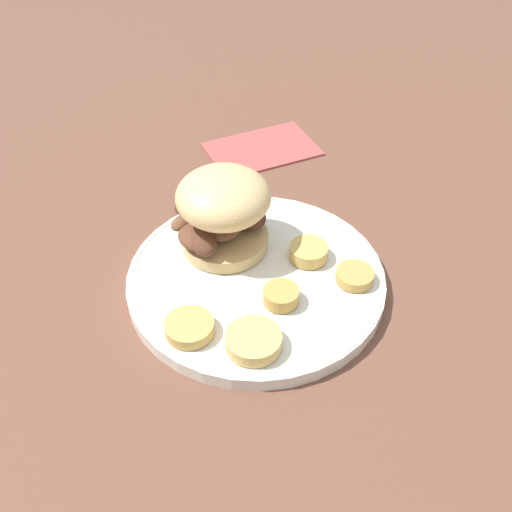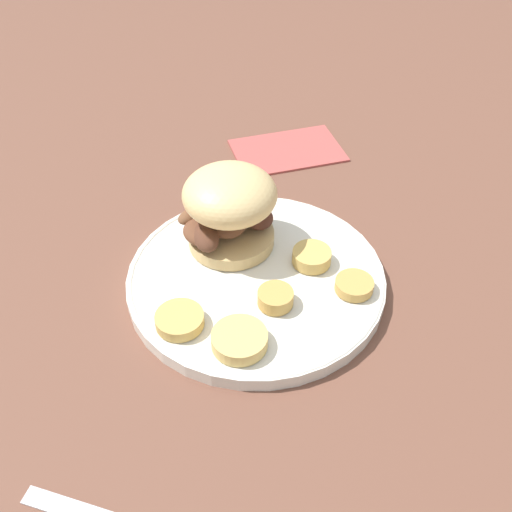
# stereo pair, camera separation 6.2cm
# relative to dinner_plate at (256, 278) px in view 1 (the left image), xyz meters

# --- Properties ---
(ground_plane) EXTENTS (4.00, 4.00, 0.00)m
(ground_plane) POSITION_rel_dinner_plate_xyz_m (0.00, 0.00, -0.01)
(ground_plane) COLOR brown
(dinner_plate) EXTENTS (0.28, 0.28, 0.02)m
(dinner_plate) POSITION_rel_dinner_plate_xyz_m (0.00, 0.00, 0.00)
(dinner_plate) COLOR white
(dinner_plate) RESTS_ON ground_plane
(sandwich) EXTENTS (0.12, 0.11, 0.09)m
(sandwich) POSITION_rel_dinner_plate_xyz_m (0.04, -0.04, 0.06)
(sandwich) COLOR tan
(sandwich) RESTS_ON dinner_plate
(potato_round_0) EXTENTS (0.05, 0.05, 0.01)m
(potato_round_0) POSITION_rel_dinner_plate_xyz_m (-0.01, 0.10, 0.01)
(potato_round_0) COLOR #DBB766
(potato_round_0) RESTS_ON dinner_plate
(potato_round_1) EXTENTS (0.04, 0.04, 0.02)m
(potato_round_1) POSITION_rel_dinner_plate_xyz_m (-0.03, 0.04, 0.02)
(potato_round_1) COLOR tan
(potato_round_1) RESTS_ON dinner_plate
(potato_round_2) EXTENTS (0.04, 0.04, 0.01)m
(potato_round_2) POSITION_rel_dinner_plate_xyz_m (-0.10, -0.01, 0.01)
(potato_round_2) COLOR tan
(potato_round_2) RESTS_ON dinner_plate
(potato_round_3) EXTENTS (0.04, 0.04, 0.02)m
(potato_round_3) POSITION_rel_dinner_plate_xyz_m (-0.05, -0.03, 0.02)
(potato_round_3) COLOR tan
(potato_round_3) RESTS_ON dinner_plate
(potato_round_4) EXTENTS (0.05, 0.05, 0.01)m
(potato_round_4) POSITION_rel_dinner_plate_xyz_m (0.05, 0.09, 0.01)
(potato_round_4) COLOR tan
(potato_round_4) RESTS_ON dinner_plate
(napkin) EXTENTS (0.18, 0.16, 0.01)m
(napkin) POSITION_rel_dinner_plate_xyz_m (0.04, -0.26, -0.01)
(napkin) COLOR #B24C47
(napkin) RESTS_ON ground_plane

